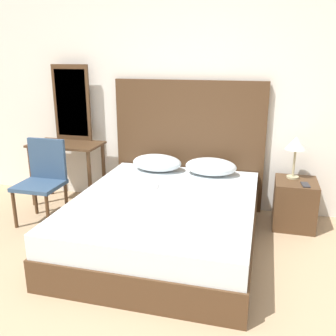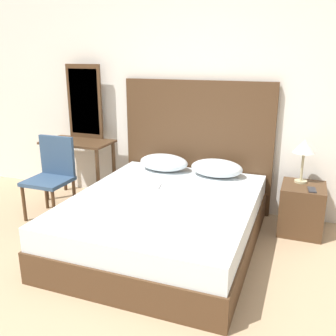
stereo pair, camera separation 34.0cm
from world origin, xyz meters
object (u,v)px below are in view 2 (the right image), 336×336
Objects in this scene: bed at (164,221)px; vanity_desk at (78,153)px; table_lamp at (304,148)px; phone_on_nightstand at (312,190)px; phone_on_bed at (157,186)px; chair at (52,172)px; nightstand at (301,209)px.

vanity_desk is at bearing 152.24° from bed.
bed is 1.53m from table_lamp.
vanity_desk is at bearing 177.67° from phone_on_nightstand.
phone_on_nightstand is (1.25, 0.62, 0.26)m from bed.
phone_on_bed is 0.20× the size of vanity_desk.
table_lamp is at bearing 23.89° from phone_on_bed.
chair is (-1.22, -0.01, 0.01)m from phone_on_bed.
bed is 1.42m from phone_on_nightstand.
phone_on_bed is 1.48m from table_lamp.
phone_on_bed is 1.22m from chair.
table_lamp is (-0.04, 0.09, 0.59)m from nightstand.
bed is 12.61× the size of phone_on_nightstand.
chair is at bearing -171.50° from phone_on_nightstand.
bed is 4.54× the size of table_lamp.
table_lamp is 2.54m from vanity_desk.
bed is 2.27× the size of chair.
vanity_desk reaches higher than phone_on_nightstand.
table_lamp is (1.32, 0.58, 0.36)m from phone_on_bed.
phone_on_nightstand is at bearing 14.95° from phone_on_bed.
table_lamp is 2.63m from chair.
bed is at bearing -27.76° from vanity_desk.
chair is (-2.54, -0.60, -0.35)m from table_lamp.
phone_on_nightstand reaches higher than nightstand.
bed is at bearing -9.22° from chair.
chair is at bearing -179.30° from phone_on_bed.
phone_on_bed is 1.31m from vanity_desk.
phone_on_nightstand is at bearing -61.65° from table_lamp.
phone_on_nightstand is at bearing 8.50° from chair.
table_lamp is at bearing 35.75° from bed.
chair reaches higher than bed.
table_lamp is at bearing 13.26° from chair.
table_lamp is 0.53× the size of vanity_desk.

